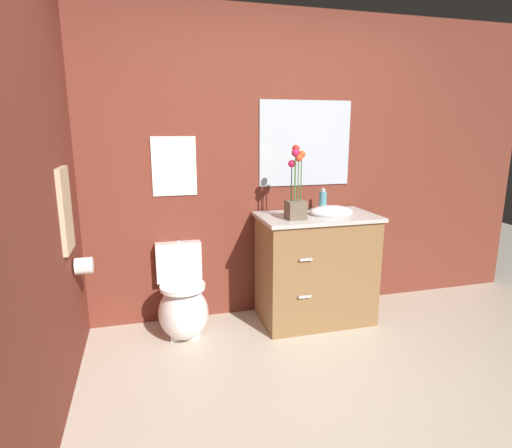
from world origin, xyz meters
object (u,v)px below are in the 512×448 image
wall_poster (174,166)px  wall_mirror (305,143)px  hanging_towel (65,210)px  flower_vase (296,196)px  toilet (183,304)px  toilet_paper_roll (84,266)px  vanity_cabinet (316,267)px  soap_bottle (323,201)px

wall_poster → wall_mirror: bearing=0.0°
wall_poster → hanging_towel: (-0.71, -0.60, -0.20)m
flower_vase → toilet: bearing=172.0°
wall_mirror → toilet_paper_roll: 1.96m
vanity_cabinet → wall_mirror: size_ratio=1.35×
toilet → wall_mirror: bearing=13.8°
hanging_towel → toilet: bearing=25.0°
vanity_cabinet → toilet: bearing=178.6°
hanging_towel → toilet_paper_roll: hanging_towel is taller
wall_mirror → wall_poster: bearing=180.0°
soap_bottle → wall_poster: 1.23m
vanity_cabinet → wall_poster: wall_poster is taller
toilet → wall_poster: 1.07m
toilet → vanity_cabinet: 1.11m
toilet → toilet_paper_roll: bearing=-163.3°
flower_vase → wall_mirror: 0.59m
toilet → soap_bottle: 1.39m
wall_poster → flower_vase: bearing=-24.1°
flower_vase → wall_mirror: (0.22, 0.39, 0.38)m
wall_mirror → toilet_paper_roll: (-1.74, -0.46, -0.77)m
toilet → hanging_towel: size_ratio=1.33×
soap_bottle → wall_poster: bearing=170.6°
soap_bottle → toilet_paper_roll: 1.88m
wall_poster → toilet_paper_roll: bearing=-144.6°
soap_bottle → hanging_towel: hanging_towel is taller
hanging_towel → wall_mirror: bearing=18.4°
vanity_cabinet → soap_bottle: bearing=49.1°
toilet → vanity_cabinet: (1.09, -0.03, 0.22)m
toilet_paper_roll → vanity_cabinet: bearing=5.6°
flower_vase → soap_bottle: (0.31, 0.19, -0.08)m
soap_bottle → hanging_towel: size_ratio=0.38×
flower_vase → soap_bottle: size_ratio=2.86×
toilet → wall_mirror: (1.09, 0.27, 1.21)m
vanity_cabinet → toilet_paper_roll: (-1.75, -0.17, 0.22)m
flower_vase → wall_mirror: size_ratio=0.70×
vanity_cabinet → hanging_towel: size_ratio=2.07×
vanity_cabinet → flower_vase: (-0.22, -0.10, 0.61)m
hanging_towel → flower_vase: bearing=7.5°
flower_vase → toilet_paper_roll: bearing=-177.2°
wall_mirror → toilet_paper_roll: wall_mirror is taller
vanity_cabinet → wall_mirror: 1.03m
vanity_cabinet → hanging_towel: 1.93m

